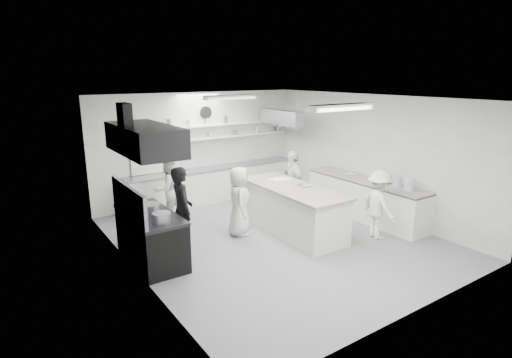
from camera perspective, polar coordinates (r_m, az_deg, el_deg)
floor at (r=9.10m, az=2.49°, el=-8.19°), size 6.00×7.00×0.02m
ceiling at (r=8.42m, az=2.72°, el=11.16°), size 6.00×7.00×0.02m
wall_back at (r=11.57m, az=-7.84°, el=4.39°), size 6.00×0.04×3.00m
wall_front at (r=6.30m, az=22.04°, el=-5.02°), size 6.00×0.04×3.00m
wall_left at (r=7.31m, az=-16.64°, el=-1.97°), size 0.04×7.00×3.00m
wall_right at (r=10.67m, az=15.65°, el=3.14°), size 0.04×7.00×3.00m
stove at (r=8.12m, az=-14.28°, el=-8.00°), size 0.80×1.80×0.90m
exhaust_hood at (r=7.62m, az=-15.16°, el=5.35°), size 0.85×2.00×0.50m
back_counter at (r=11.67m, az=-5.69°, el=-0.70°), size 5.00×0.60×0.92m
shelf_lower at (r=11.74m, az=-4.52°, el=5.86°), size 4.20×0.26×0.04m
shelf_upper at (r=11.70m, az=-4.56°, el=7.55°), size 4.20×0.26×0.04m
pass_through_window at (r=11.06m, az=-13.82°, el=3.38°), size 1.30×0.04×1.00m
wall_clock at (r=11.50m, az=-7.01°, el=9.13°), size 0.32×0.05×0.32m
right_counter at (r=10.53m, az=14.86°, el=-2.74°), size 0.74×3.30×0.94m
pot_rack at (r=11.59m, az=3.50°, el=8.50°), size 0.30×1.60×0.40m
light_fixture_front at (r=7.07m, az=11.61°, el=9.70°), size 1.30×0.25×0.10m
light_fixture_rear at (r=9.92m, az=-3.65°, el=11.22°), size 1.30×0.25×0.10m
prep_island at (r=9.32m, az=5.00°, el=-4.35°), size 1.07×2.73×1.00m
stove_pot at (r=7.87m, az=-14.39°, el=-4.21°), size 0.38×0.38×0.25m
cook_stove at (r=8.21m, az=-10.20°, el=-4.33°), size 0.52×0.70×1.76m
cook_back at (r=9.98m, az=-12.05°, el=-1.37°), size 0.92×0.78×1.65m
cook_island_left at (r=9.05m, az=-2.35°, el=-3.08°), size 0.77×0.89×1.53m
cook_island_right at (r=10.33m, az=5.07°, el=-0.61°), size 0.57×1.02×1.64m
cook_right at (r=9.23m, az=16.66°, el=-3.42°), size 0.77×1.08×1.51m
bowl_island_a at (r=9.26m, az=6.71°, el=-1.04°), size 0.31×0.31×0.07m
bowl_island_b at (r=9.36m, az=4.23°, el=-0.88°), size 0.18×0.18×0.05m
bowl_right at (r=10.79m, az=12.84°, el=0.56°), size 0.25×0.25×0.06m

